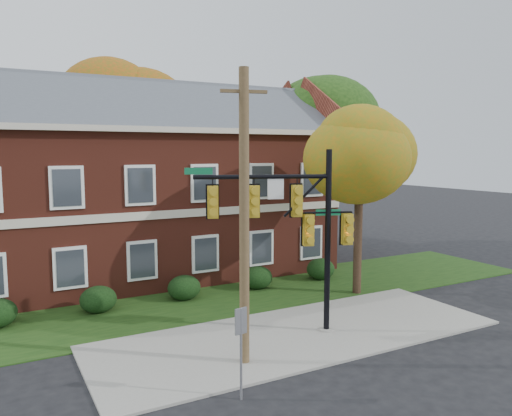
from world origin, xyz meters
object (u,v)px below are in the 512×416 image
hedge_center (184,288)px  sign_post (241,338)px  utility_pole (244,218)px  apartment_building (146,176)px  tree_far_rear (130,110)px  tree_right_rear (321,120)px  traffic_signal (295,221)px  hedge_right (257,278)px  tree_near_right (366,140)px  hedge_far_right (321,269)px  hedge_left (98,299)px

hedge_center → sign_post: 8.93m
sign_post → utility_pole: bearing=50.3°
apartment_building → hedge_center: 6.89m
tree_far_rear → tree_right_rear: bearing=-35.0°
hedge_center → tree_far_rear: 15.57m
traffic_signal → hedge_right: bearing=94.2°
tree_far_rear → utility_pole: size_ratio=1.35×
tree_near_right → utility_pole: bearing=-153.0°
hedge_right → sign_post: bearing=-121.0°
tree_far_rear → traffic_signal: size_ratio=1.83×
hedge_far_right → tree_far_rear: 16.51m
hedge_center → tree_right_rear: tree_right_rear is taller
traffic_signal → hedge_left: bearing=154.6°
utility_pole → sign_post: utility_pole is taller
hedge_far_right → sign_post: size_ratio=0.59×
utility_pole → apartment_building: bearing=101.4°
hedge_center → apartment_building: bearing=90.0°
hedge_right → hedge_far_right: (3.50, 0.00, 0.00)m
tree_far_rear → traffic_signal: 19.28m
hedge_far_right → utility_pole: utility_pole is taller
apartment_building → utility_pole: 12.16m
hedge_right → hedge_far_right: 3.50m
tree_right_rear → apartment_building: bearing=-175.7°
hedge_center → tree_near_right: bearing=-21.4°
hedge_center → traffic_signal: (1.91, -5.53, 3.37)m
hedge_far_right → traffic_signal: size_ratio=0.22×
tree_near_right → tree_right_rear: bearing=65.4°
tree_near_right → tree_far_rear: bearing=110.3°
hedge_left → traffic_signal: bearing=-45.6°
tree_right_rear → hedge_right: bearing=-142.0°
tree_far_rear → utility_pole: (-2.02, -19.96, -4.53)m
apartment_building → hedge_far_right: bearing=-36.9°
tree_near_right → apartment_building: bearing=131.8°
hedge_center → hedge_far_right: same height
tree_right_rear → traffic_signal: tree_right_rear is taller
hedge_left → tree_near_right: tree_near_right is taller
tree_near_right → tree_far_rear: 17.12m
tree_far_rear → utility_pole: tree_far_rear is taller
hedge_center → hedge_far_right: (7.00, 0.00, 0.00)m
hedge_left → tree_right_rear: bearing=22.4°
apartment_building → traffic_signal: size_ratio=2.99×
apartment_building → hedge_right: apartment_building is taller
hedge_left → traffic_signal: 8.44m
apartment_building → hedge_right: size_ratio=13.43×
hedge_far_right → tree_near_right: 6.77m
hedge_right → tree_far_rear: (-2.16, 13.09, 8.32)m
apartment_building → tree_right_rear: 11.77m
hedge_right → traffic_signal: bearing=-106.0°
hedge_center → hedge_right: size_ratio=1.00×
tree_right_rear → sign_post: bearing=-131.4°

